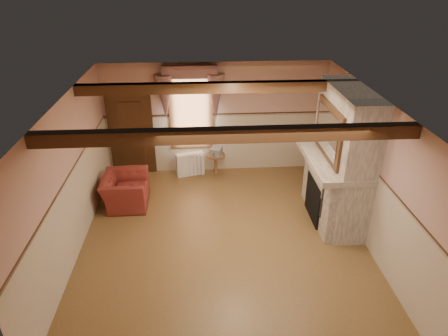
{
  "coord_description": "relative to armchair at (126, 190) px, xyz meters",
  "views": [
    {
      "loc": [
        -0.4,
        -6.37,
        4.86
      ],
      "look_at": [
        0.07,
        0.8,
        1.14
      ],
      "focal_mm": 32.0,
      "sensor_mm": 36.0,
      "label": 1
    }
  ],
  "objects": [
    {
      "name": "armchair",
      "position": [
        0.0,
        0.0,
        0.0
      ],
      "size": [
        0.95,
        1.09,
        0.7
      ],
      "primitive_type": "imported",
      "rotation": [
        0.0,
        0.0,
        1.58
      ],
      "color": "maroon",
      "rests_on": "floor"
    },
    {
      "name": "floor",
      "position": [
        2.09,
        -1.39,
        -0.35
      ],
      "size": [
        5.5,
        6.0,
        0.01
      ],
      "primitive_type": "cube",
      "color": "brown",
      "rests_on": "ground"
    },
    {
      "name": "overmantel_mirror",
      "position": [
        4.15,
        -0.79,
        1.62
      ],
      "size": [
        0.06,
        1.44,
        1.04
      ],
      "primitive_type": "cube",
      "color": "silver",
      "rests_on": "fireplace"
    },
    {
      "name": "side_table",
      "position": [
        2.07,
        1.31,
        -0.08
      ],
      "size": [
        0.58,
        0.58,
        0.55
      ],
      "primitive_type": "cylinder",
      "rotation": [
        0.0,
        0.0,
        0.22
      ],
      "color": "brown",
      "rests_on": "floor"
    },
    {
      "name": "wall_right",
      "position": [
        4.84,
        -1.39,
        1.05
      ],
      "size": [
        0.02,
        6.0,
        2.8
      ],
      "primitive_type": "cube",
      "color": "tan",
      "rests_on": "floor"
    },
    {
      "name": "chair_rail",
      "position": [
        2.09,
        -1.39,
        1.15
      ],
      "size": [
        5.5,
        6.0,
        0.08
      ],
      "primitive_type": null,
      "color": "black",
      "rests_on": "wainscot"
    },
    {
      "name": "oil_lamp",
      "position": [
        4.33,
        -0.47,
        1.21
      ],
      "size": [
        0.11,
        0.11,
        0.28
      ],
      "primitive_type": "cylinder",
      "color": "gold",
      "rests_on": "mantel"
    },
    {
      "name": "firebox",
      "position": [
        4.09,
        -0.79,
        0.1
      ],
      "size": [
        0.2,
        0.95,
        0.9
      ],
      "primitive_type": "cube",
      "color": "black",
      "rests_on": "floor"
    },
    {
      "name": "mantel_clock",
      "position": [
        4.33,
        0.02,
        1.17
      ],
      "size": [
        0.14,
        0.24,
        0.2
      ],
      "primitive_type": "cube",
      "color": "black",
      "rests_on": "mantel"
    },
    {
      "name": "window_drapes",
      "position": [
        1.49,
        1.49,
        1.9
      ],
      "size": [
        1.3,
        0.14,
        1.4
      ],
      "primitive_type": "cube",
      "color": "gray",
      "rests_on": "wall_back"
    },
    {
      "name": "ceiling_beam_back",
      "position": [
        2.09,
        -0.19,
        2.35
      ],
      "size": [
        5.5,
        0.18,
        0.2
      ],
      "primitive_type": "cube",
      "color": "black",
      "rests_on": "ceiling"
    },
    {
      "name": "fireplace",
      "position": [
        4.51,
        -0.79,
        1.05
      ],
      "size": [
        0.85,
        2.0,
        2.8
      ],
      "primitive_type": "cube",
      "color": "gray",
      "rests_on": "floor"
    },
    {
      "name": "candle_red",
      "position": [
        4.33,
        -1.55,
        1.15
      ],
      "size": [
        0.06,
        0.06,
        0.16
      ],
      "primitive_type": "cylinder",
      "color": "#B51618",
      "rests_on": "mantel"
    },
    {
      "name": "bowl",
      "position": [
        4.33,
        -0.76,
        1.11
      ],
      "size": [
        0.32,
        0.32,
        0.08
      ],
      "primitive_type": "imported",
      "color": "brown",
      "rests_on": "mantel"
    },
    {
      "name": "mantel",
      "position": [
        4.33,
        -0.79,
        1.01
      ],
      "size": [
        1.05,
        2.05,
        0.12
      ],
      "primitive_type": "cube",
      "color": "gray",
      "rests_on": "fireplace"
    },
    {
      "name": "wall_left",
      "position": [
        -0.66,
        -1.39,
        1.05
      ],
      "size": [
        0.02,
        6.0,
        2.8
      ],
      "primitive_type": "cube",
      "color": "tan",
      "rests_on": "floor"
    },
    {
      "name": "wall_back",
      "position": [
        2.09,
        1.61,
        1.05
      ],
      "size": [
        5.5,
        0.02,
        2.8
      ],
      "primitive_type": "cube",
      "color": "tan",
      "rests_on": "floor"
    },
    {
      "name": "jar_yellow",
      "position": [
        4.33,
        -1.31,
        1.13
      ],
      "size": [
        0.06,
        0.06,
        0.12
      ],
      "primitive_type": "cylinder",
      "color": "yellow",
      "rests_on": "mantel"
    },
    {
      "name": "window",
      "position": [
        1.49,
        1.58,
        1.3
      ],
      "size": [
        1.06,
        0.08,
        2.02
      ],
      "primitive_type": "cube",
      "color": "white",
      "rests_on": "wall_back"
    },
    {
      "name": "ceiling",
      "position": [
        2.09,
        -1.39,
        2.45
      ],
      "size": [
        5.5,
        6.0,
        0.01
      ],
      "primitive_type": "cube",
      "color": "silver",
      "rests_on": "wall_back"
    },
    {
      "name": "wall_front",
      "position": [
        2.09,
        -4.39,
        1.05
      ],
      "size": [
        5.5,
        0.02,
        2.8
      ],
      "primitive_type": "cube",
      "color": "tan",
      "rests_on": "floor"
    },
    {
      "name": "ceiling_beam_front",
      "position": [
        2.09,
        -2.59,
        2.35
      ],
      "size": [
        5.5,
        0.18,
        0.2
      ],
      "primitive_type": "cube",
      "color": "black",
      "rests_on": "ceiling"
    },
    {
      "name": "radiator",
      "position": [
        1.42,
        1.31,
        -0.05
      ],
      "size": [
        0.72,
        0.36,
        0.6
      ],
      "primitive_type": "cube",
      "rotation": [
        0.0,
        0.0,
        0.26
      ],
      "color": "white",
      "rests_on": "floor"
    },
    {
      "name": "door",
      "position": [
        -0.01,
        1.55,
        0.7
      ],
      "size": [
        1.1,
        0.1,
        2.1
      ],
      "primitive_type": "cube",
      "color": "black",
      "rests_on": "floor"
    },
    {
      "name": "wainscot",
      "position": [
        2.09,
        -1.39,
        0.4
      ],
      "size": [
        5.5,
        6.0,
        1.5
      ],
      "primitive_type": null,
      "color": "beige",
      "rests_on": "floor"
    },
    {
      "name": "book_stack",
      "position": [
        2.08,
        1.28,
        0.3
      ],
      "size": [
        0.35,
        0.38,
        0.2
      ],
      "primitive_type": "cube",
      "rotation": [
        0.0,
        0.0,
        -0.31
      ],
      "color": "#B7AD8C",
      "rests_on": "side_table"
    }
  ]
}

